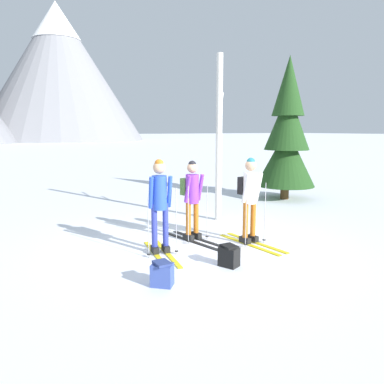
{
  "coord_description": "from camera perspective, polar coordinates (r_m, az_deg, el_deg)",
  "views": [
    {
      "loc": [
        -3.57,
        -6.4,
        2.35
      ],
      "look_at": [
        0.2,
        0.31,
        1.05
      ],
      "focal_mm": 34.57,
      "sensor_mm": 36.0,
      "label": 1
    }
  ],
  "objects": [
    {
      "name": "ground_plane",
      "position": [
        7.7,
        -0.19,
        -8.19
      ],
      "size": [
        400.0,
        400.0,
        0.0
      ],
      "primitive_type": "plane",
      "color": "white"
    },
    {
      "name": "skier_in_blue",
      "position": [
        7.01,
        -5.04,
        -1.29
      ],
      "size": [
        0.6,
        1.7,
        1.81
      ],
      "color": "yellow",
      "rests_on": "ground"
    },
    {
      "name": "skier_in_purple",
      "position": [
        7.84,
        -0.02,
        -0.59
      ],
      "size": [
        0.66,
        1.7,
        1.71
      ],
      "color": "black",
      "rests_on": "ground"
    },
    {
      "name": "skier_in_white",
      "position": [
        7.71,
        8.87,
        -0.49
      ],
      "size": [
        0.61,
        1.75,
        1.79
      ],
      "color": "yellow",
      "rests_on": "ground"
    },
    {
      "name": "pine_tree_near",
      "position": [
        12.91,
        14.44,
        8.49
      ],
      "size": [
        1.96,
        1.96,
        4.75
      ],
      "color": "#51381E",
      "rests_on": "ground"
    },
    {
      "name": "birch_tree_tall",
      "position": [
        9.55,
        4.19,
        8.25
      ],
      "size": [
        0.43,
        0.43,
        4.22
      ],
      "color": "silver",
      "rests_on": "ground"
    },
    {
      "name": "backpack_on_snow_front",
      "position": [
        6.54,
        5.73,
        -9.77
      ],
      "size": [
        0.35,
        0.39,
        0.38
      ],
      "color": "black",
      "rests_on": "ground"
    },
    {
      "name": "backpack_on_snow_beside",
      "position": [
        5.76,
        -4.62,
        -12.49
      ],
      "size": [
        0.4,
        0.39,
        0.38
      ],
      "color": "#384C99",
      "rests_on": "ground"
    },
    {
      "name": "mountain_ridge_distant",
      "position": [
        85.46,
        -26.38,
        16.57
      ],
      "size": [
        59.74,
        44.05,
        29.69
      ],
      "color": "gray",
      "rests_on": "ground"
    }
  ]
}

